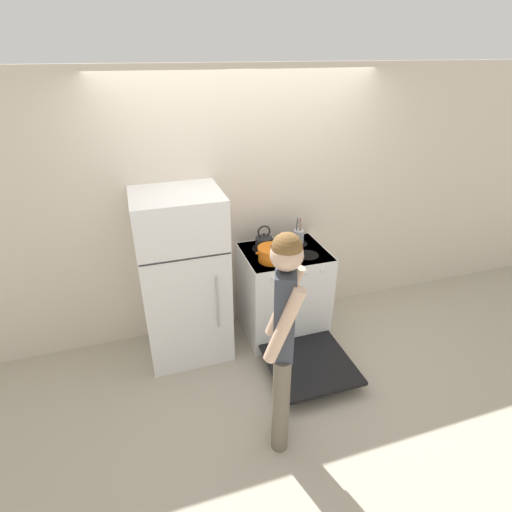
% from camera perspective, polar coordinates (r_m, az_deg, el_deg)
% --- Properties ---
extents(ground_plane, '(14.00, 14.00, 0.00)m').
position_cam_1_polar(ground_plane, '(4.49, -1.42, -8.59)').
color(ground_plane, '#B2A893').
extents(wall_back, '(10.00, 0.06, 2.55)m').
position_cam_1_polar(wall_back, '(3.91, -1.77, 6.94)').
color(wall_back, beige).
rests_on(wall_back, ground_plane).
extents(refrigerator, '(0.75, 0.67, 1.61)m').
position_cam_1_polar(refrigerator, '(3.68, -10.29, -3.07)').
color(refrigerator, white).
rests_on(refrigerator, ground_plane).
extents(stove_range, '(0.80, 1.40, 0.92)m').
position_cam_1_polar(stove_range, '(4.03, 4.11, -5.49)').
color(stove_range, white).
rests_on(stove_range, ground_plane).
extents(dutch_oven_pot, '(0.30, 0.26, 0.16)m').
position_cam_1_polar(dutch_oven_pot, '(3.63, 2.28, 0.31)').
color(dutch_oven_pot, orange).
rests_on(dutch_oven_pot, stove_range).
extents(tea_kettle, '(0.21, 0.16, 0.24)m').
position_cam_1_polar(tea_kettle, '(3.86, 1.15, 2.14)').
color(tea_kettle, black).
rests_on(tea_kettle, stove_range).
extents(utensil_jar, '(0.10, 0.10, 0.28)m').
position_cam_1_polar(utensil_jar, '(3.98, 6.11, 2.85)').
color(utensil_jar, '#B7BABF').
rests_on(utensil_jar, stove_range).
extents(person, '(0.36, 0.41, 1.71)m').
position_cam_1_polar(person, '(2.68, 3.95, -11.24)').
color(person, '#6B6051').
rests_on(person, ground_plane).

